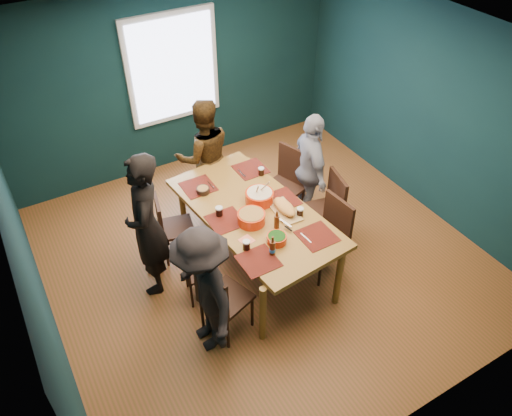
{
  "coord_description": "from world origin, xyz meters",
  "views": [
    {
      "loc": [
        -2.3,
        -3.81,
        4.5
      ],
      "look_at": [
        -0.12,
        -0.06,
        0.88
      ],
      "focal_mm": 35.0,
      "sensor_mm": 36.0,
      "label": 1
    }
  ],
  "objects_px": {
    "person_back": "(204,156)",
    "chair_left_near": "(220,297)",
    "chair_right_mid": "(328,205)",
    "bowl_salad": "(251,218)",
    "person_right": "(310,169)",
    "bowl_dumpling": "(259,196)",
    "chair_right_far": "(287,179)",
    "bowl_herbs": "(277,239)",
    "chair_right_near": "(330,231)",
    "person_near_left": "(203,292)",
    "cutting_board": "(285,208)",
    "person_far_left": "(147,226)",
    "chair_left_mid": "(194,266)",
    "dining_table": "(254,215)",
    "chair_left_far": "(169,224)"
  },
  "relations": [
    {
      "from": "chair_left_far",
      "to": "person_back",
      "type": "bearing_deg",
      "value": 52.99
    },
    {
      "from": "person_right",
      "to": "bowl_salad",
      "type": "bearing_deg",
      "value": 130.07
    },
    {
      "from": "chair_right_near",
      "to": "bowl_salad",
      "type": "relative_size",
      "value": 3.19
    },
    {
      "from": "person_back",
      "to": "person_right",
      "type": "bearing_deg",
      "value": 150.65
    },
    {
      "from": "chair_right_mid",
      "to": "bowl_salad",
      "type": "height_order",
      "value": "chair_right_mid"
    },
    {
      "from": "person_far_left",
      "to": "person_back",
      "type": "distance_m",
      "value": 1.56
    },
    {
      "from": "chair_right_mid",
      "to": "person_right",
      "type": "height_order",
      "value": "person_right"
    },
    {
      "from": "chair_left_mid",
      "to": "person_far_left",
      "type": "relative_size",
      "value": 0.46
    },
    {
      "from": "bowl_dumpling",
      "to": "person_near_left",
      "type": "bearing_deg",
      "value": -143.22
    },
    {
      "from": "chair_left_far",
      "to": "bowl_herbs",
      "type": "bearing_deg",
      "value": -44.38
    },
    {
      "from": "chair_left_far",
      "to": "chair_right_near",
      "type": "distance_m",
      "value": 1.92
    },
    {
      "from": "dining_table",
      "to": "chair_right_near",
      "type": "relative_size",
      "value": 2.32
    },
    {
      "from": "chair_left_mid",
      "to": "chair_right_far",
      "type": "height_order",
      "value": "chair_right_far"
    },
    {
      "from": "bowl_herbs",
      "to": "dining_table",
      "type": "bearing_deg",
      "value": 84.37
    },
    {
      "from": "dining_table",
      "to": "chair_left_mid",
      "type": "xyz_separation_m",
      "value": [
        -0.84,
        -0.13,
        -0.28
      ]
    },
    {
      "from": "bowl_herbs",
      "to": "chair_right_near",
      "type": "bearing_deg",
      "value": 5.44
    },
    {
      "from": "bowl_herbs",
      "to": "bowl_dumpling",
      "type": "bearing_deg",
      "value": 74.37
    },
    {
      "from": "chair_right_mid",
      "to": "bowl_salad",
      "type": "xyz_separation_m",
      "value": [
        -1.13,
        -0.07,
        0.33
      ]
    },
    {
      "from": "person_back",
      "to": "cutting_board",
      "type": "relative_size",
      "value": 2.81
    },
    {
      "from": "bowl_herbs",
      "to": "chair_right_mid",
      "type": "bearing_deg",
      "value": 24.29
    },
    {
      "from": "bowl_salad",
      "to": "person_back",
      "type": "bearing_deg",
      "value": 84.91
    },
    {
      "from": "person_right",
      "to": "person_near_left",
      "type": "distance_m",
      "value": 2.38
    },
    {
      "from": "chair_left_near",
      "to": "bowl_herbs",
      "type": "relative_size",
      "value": 4.59
    },
    {
      "from": "person_right",
      "to": "bowl_dumpling",
      "type": "height_order",
      "value": "person_right"
    },
    {
      "from": "chair_right_far",
      "to": "person_near_left",
      "type": "xyz_separation_m",
      "value": [
        -1.83,
        -1.31,
        0.16
      ]
    },
    {
      "from": "chair_left_far",
      "to": "person_near_left",
      "type": "bearing_deg",
      "value": -84.34
    },
    {
      "from": "chair_right_far",
      "to": "person_near_left",
      "type": "height_order",
      "value": "person_near_left"
    },
    {
      "from": "cutting_board",
      "to": "chair_left_near",
      "type": "bearing_deg",
      "value": -151.52
    },
    {
      "from": "chair_right_near",
      "to": "bowl_salad",
      "type": "distance_m",
      "value": 0.98
    },
    {
      "from": "person_far_left",
      "to": "person_right",
      "type": "relative_size",
      "value": 1.15
    },
    {
      "from": "bowl_dumpling",
      "to": "chair_right_far",
      "type": "bearing_deg",
      "value": 33.59
    },
    {
      "from": "dining_table",
      "to": "chair_right_far",
      "type": "bearing_deg",
      "value": 28.65
    },
    {
      "from": "cutting_board",
      "to": "chair_left_far",
      "type": "bearing_deg",
      "value": 146.14
    },
    {
      "from": "bowl_salad",
      "to": "bowl_dumpling",
      "type": "height_order",
      "value": "bowl_dumpling"
    },
    {
      "from": "chair_right_far",
      "to": "bowl_salad",
      "type": "bearing_deg",
      "value": -161.03
    },
    {
      "from": "chair_left_mid",
      "to": "bowl_salad",
      "type": "relative_size",
      "value": 2.64
    },
    {
      "from": "chair_left_near",
      "to": "person_back",
      "type": "relative_size",
      "value": 0.6
    },
    {
      "from": "chair_right_mid",
      "to": "bowl_herbs",
      "type": "relative_size",
      "value": 4.65
    },
    {
      "from": "chair_right_far",
      "to": "person_near_left",
      "type": "distance_m",
      "value": 2.26
    },
    {
      "from": "chair_left_far",
      "to": "chair_right_mid",
      "type": "height_order",
      "value": "chair_right_mid"
    },
    {
      "from": "person_far_left",
      "to": "person_near_left",
      "type": "bearing_deg",
      "value": 29.38
    },
    {
      "from": "chair_right_mid",
      "to": "bowl_herbs",
      "type": "bearing_deg",
      "value": -143.63
    },
    {
      "from": "chair_left_near",
      "to": "cutting_board",
      "type": "relative_size",
      "value": 1.69
    },
    {
      "from": "chair_right_near",
      "to": "person_right",
      "type": "bearing_deg",
      "value": 63.69
    },
    {
      "from": "person_back",
      "to": "chair_left_near",
      "type": "bearing_deg",
      "value": 78.83
    },
    {
      "from": "person_back",
      "to": "bowl_salad",
      "type": "xyz_separation_m",
      "value": [
        -0.13,
        -1.48,
        0.1
      ]
    },
    {
      "from": "chair_left_mid",
      "to": "person_right",
      "type": "distance_m",
      "value": 2.02
    },
    {
      "from": "person_far_left",
      "to": "cutting_board",
      "type": "bearing_deg",
      "value": 91.17
    },
    {
      "from": "cutting_board",
      "to": "person_far_left",
      "type": "bearing_deg",
      "value": 164.06
    },
    {
      "from": "chair_right_far",
      "to": "person_near_left",
      "type": "relative_size",
      "value": 0.67
    }
  ]
}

